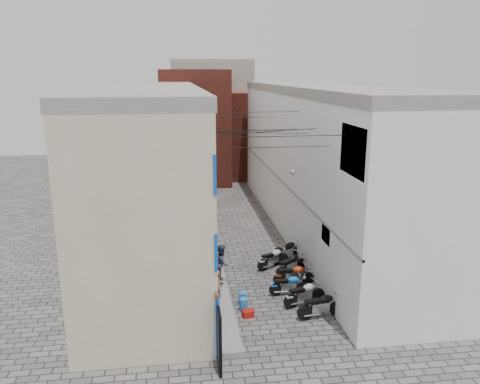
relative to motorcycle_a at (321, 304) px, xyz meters
name	(u,v)px	position (x,y,z in m)	size (l,w,h in m)	color
ground	(289,355)	(-1.90, -2.36, -0.59)	(90.00, 90.00, 0.00)	#504D4B
plinth	(206,233)	(-3.95, 10.64, -0.47)	(0.90, 26.00, 0.25)	gray
building_left	(155,165)	(-6.88, 10.59, 3.90)	(5.10, 27.00, 9.00)	#BFAD91
building_right	(320,160)	(3.10, 10.63, 3.91)	(5.94, 26.00, 9.00)	white
building_far_brick_left	(195,127)	(-3.90, 25.64, 4.41)	(6.00, 6.00, 10.00)	maroon
building_far_brick_right	(246,134)	(1.10, 27.64, 3.41)	(5.00, 6.00, 8.00)	maroon
building_far_concrete	(212,115)	(-1.90, 31.64, 4.91)	(8.00, 5.00, 11.00)	gray
far_shopfront	(220,174)	(-1.90, 22.84, 0.61)	(2.00, 0.30, 2.40)	black
overhead_wires	(255,129)	(-1.90, 5.28, 6.53)	(5.80, 13.02, 1.32)	black
motorcycle_a	(321,304)	(0.00, 0.00, 0.00)	(0.65, 2.05, 1.19)	black
motorcycle_b	(305,293)	(-0.37, 1.14, -0.02)	(0.63, 2.00, 1.16)	#B0B0B5
motorcycle_c	(289,284)	(-0.80, 2.17, -0.07)	(0.58, 1.82, 1.05)	blue
motorcycle_d	(294,274)	(-0.34, 3.13, -0.03)	(0.62, 1.95, 1.13)	#AE330C
motorcycle_e	(291,264)	(-0.22, 4.20, 0.02)	(0.67, 2.13, 1.23)	black
motorcycle_f	(273,257)	(-0.90, 5.24, -0.03)	(0.62, 1.96, 1.14)	silver
motorcycle_g	(287,250)	(0.00, 5.97, 0.02)	(0.67, 2.13, 1.24)	black
person_a	(218,288)	(-4.12, 1.03, 0.48)	(0.60, 0.39, 1.64)	#9F5F39
person_b	(222,263)	(-3.70, 3.49, 0.55)	(0.87, 0.68, 1.79)	#343D4E
water_jug_near	(244,305)	(-3.04, 0.97, -0.31)	(0.36, 0.36, 0.56)	blue
water_jug_far	(243,299)	(-3.01, 1.53, -0.31)	(0.36, 0.36, 0.56)	#257ABC
red_crate	(248,313)	(-2.94, 0.48, -0.45)	(0.45, 0.34, 0.28)	#A1140B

